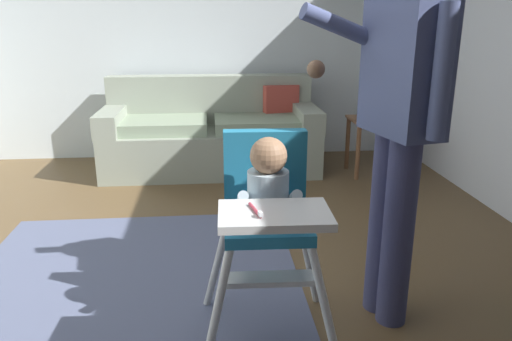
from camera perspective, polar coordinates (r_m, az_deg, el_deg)
The scene contains 7 objects.
ground at distance 2.78m, azimuth -10.16°, elevation -14.07°, with size 6.32×6.98×0.10m, color brown.
wall_far at distance 5.09m, azimuth -8.51°, elevation 15.90°, with size 5.52×0.06×2.56m, color silver.
couch at distance 4.69m, azimuth -5.15°, elevation 4.21°, with size 1.99×0.86×0.86m.
high_chair at distance 2.04m, azimuth 1.34°, elevation -3.77°, with size 0.63×0.74×0.94m.
adult_standing at distance 2.22m, azimuth 16.30°, elevation 5.09°, with size 0.58×0.50×1.66m.
side_table at distance 4.61m, azimuth 13.32°, elevation 4.22°, with size 0.40×0.40×0.52m.
sippy_cup at distance 4.59m, azimuth 14.03°, elevation 6.54°, with size 0.07×0.07×0.10m, color orange.
Camera 1 is at (0.26, -2.37, 1.38)m, focal length 34.32 mm.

